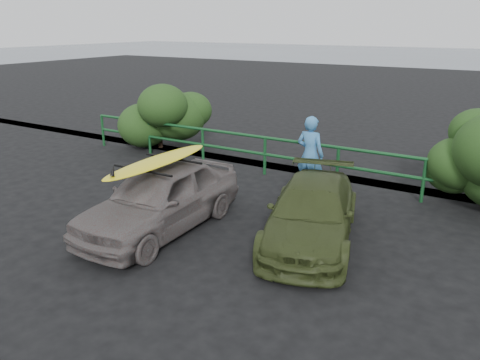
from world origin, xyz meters
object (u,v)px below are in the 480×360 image
object	(u,v)px
olive_vehicle	(312,213)
surfboard	(158,161)
sedan	(160,198)
man	(310,155)
guardrail	(300,161)

from	to	relation	value
olive_vehicle	surfboard	bearing A→B (deg)	-174.03
sedan	man	world-z (taller)	man
olive_vehicle	sedan	bearing A→B (deg)	-174.03
olive_vehicle	surfboard	distance (m)	3.00
olive_vehicle	guardrail	bearing A→B (deg)	102.28
surfboard	sedan	bearing A→B (deg)	89.36
man	olive_vehicle	bearing A→B (deg)	118.53
guardrail	sedan	size ratio (longest dim) A/B	3.67
guardrail	sedan	world-z (taller)	sedan
olive_vehicle	surfboard	world-z (taller)	surfboard
surfboard	man	bearing A→B (deg)	64.56
guardrail	sedan	distance (m)	4.27
man	surfboard	bearing A→B (deg)	69.77
sedan	surfboard	bearing A→B (deg)	-90.64
man	surfboard	size ratio (longest dim) A/B	0.65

